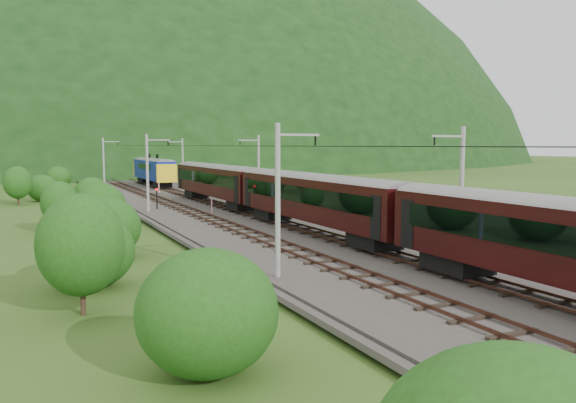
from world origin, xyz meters
name	(u,v)px	position (x,y,z in m)	size (l,w,h in m)	color
ground	(376,271)	(0.00, 0.00, 0.00)	(600.00, 600.00, 0.00)	#2E4E18
railbed	(297,241)	(0.00, 10.00, 0.15)	(14.00, 220.00, 0.30)	#38332D
track_left	(267,241)	(-2.40, 10.00, 0.37)	(2.40, 220.00, 0.27)	brown
track_right	(326,236)	(2.40, 10.00, 0.37)	(2.40, 220.00, 0.27)	brown
catenary_left	(148,171)	(-6.12, 32.00, 4.50)	(2.54, 192.28, 8.00)	gray
catenary_right	(258,169)	(6.12, 32.00, 4.50)	(2.54, 192.28, 8.00)	gray
overhead_wires	(298,146)	(0.00, 10.00, 7.10)	(4.83, 198.00, 0.03)	black
mountain_main	(59,160)	(0.00, 260.00, 0.00)	(504.00, 360.00, 244.00)	black
train	(415,206)	(2.40, -0.32, 3.67)	(3.12, 148.76, 5.43)	black
hazard_post_near	(212,206)	(-0.62, 28.11, 1.02)	(0.15, 0.15, 1.44)	red
hazard_post_far	(159,187)	(0.23, 55.30, 1.07)	(0.17, 0.17, 1.55)	red
signal	(157,197)	(-4.84, 34.04, 1.61)	(0.25, 0.25, 2.23)	black
vegetation_left	(102,224)	(-13.38, 11.85, 2.00)	(11.34, 145.68, 5.17)	#204612
vegetation_right	(351,205)	(11.14, 20.43, 1.33)	(6.84, 102.90, 3.23)	#204612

